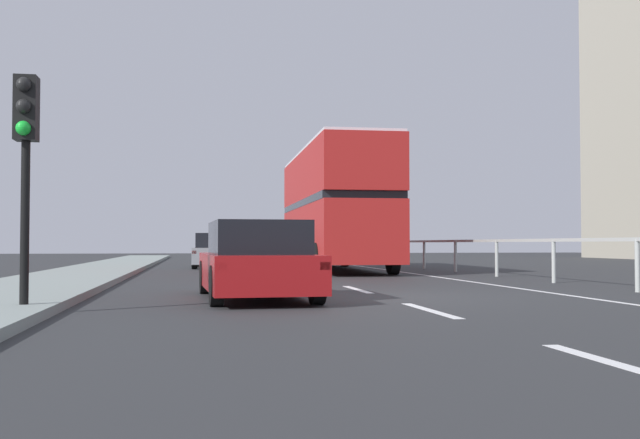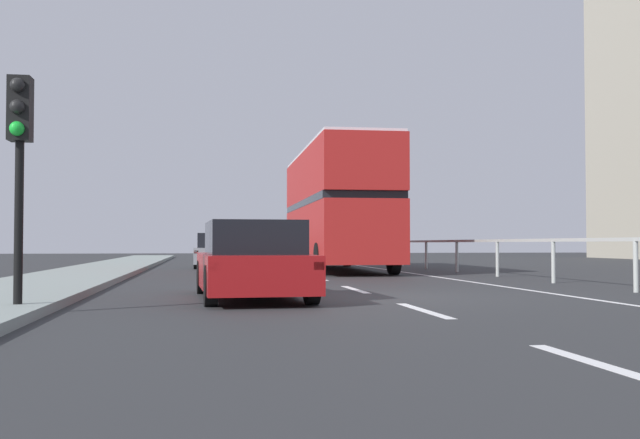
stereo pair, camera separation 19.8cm
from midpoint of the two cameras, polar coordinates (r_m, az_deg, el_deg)
ground_plane at (r=13.66m, az=4.88°, el=-6.18°), size 73.29×120.00×0.10m
lane_paint_markings at (r=22.12m, az=5.21°, el=-4.39°), size 3.68×46.00×0.01m
bridge_side_railing at (r=23.84m, az=12.22°, el=-2.04°), size 0.10×42.00×1.10m
double_decker_bus_red at (r=26.91m, az=1.46°, el=1.04°), size 2.77×11.34×4.38m
hatchback_car_near at (r=13.01m, az=-4.87°, el=-3.29°), size 1.96×4.46×1.36m
traffic_signal_pole at (r=11.02m, az=-21.82°, el=6.25°), size 0.30×0.42×3.16m
sedan_car_ahead at (r=29.81m, az=-7.71°, el=-2.46°), size 1.93×4.49×1.38m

